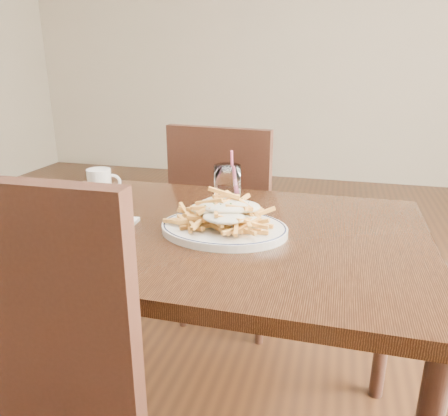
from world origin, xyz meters
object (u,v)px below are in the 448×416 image
(table, at_px, (205,253))
(coffee_mug, at_px, (100,182))
(chair_far, at_px, (227,217))
(water_glass, at_px, (227,189))
(loaded_fries, at_px, (224,210))
(fries_plate, at_px, (224,228))

(table, bearing_deg, coffee_mug, 155.00)
(chair_far, height_order, water_glass, chair_far)
(loaded_fries, xyz_separation_m, coffee_mug, (-0.50, 0.23, -0.02))
(water_glass, relative_size, coffee_mug, 1.62)
(coffee_mug, bearing_deg, table, -25.00)
(fries_plate, relative_size, coffee_mug, 3.50)
(table, relative_size, fries_plate, 3.02)
(fries_plate, height_order, loaded_fries, loaded_fries)
(fries_plate, height_order, water_glass, water_glass)
(table, distance_m, water_glass, 0.23)
(fries_plate, xyz_separation_m, water_glass, (-0.05, 0.21, 0.05))
(loaded_fries, height_order, water_glass, water_glass)
(water_glass, bearing_deg, table, -94.69)
(fries_plate, distance_m, water_glass, 0.22)
(fries_plate, xyz_separation_m, loaded_fries, (0.00, 0.00, 0.05))
(loaded_fries, xyz_separation_m, water_glass, (-0.05, 0.21, -0.01))
(chair_far, height_order, fries_plate, chair_far)
(loaded_fries, height_order, coffee_mug, loaded_fries)
(loaded_fries, relative_size, water_glass, 1.52)
(table, height_order, coffee_mug, coffee_mug)
(table, distance_m, chair_far, 0.69)
(coffee_mug, bearing_deg, water_glass, -2.02)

